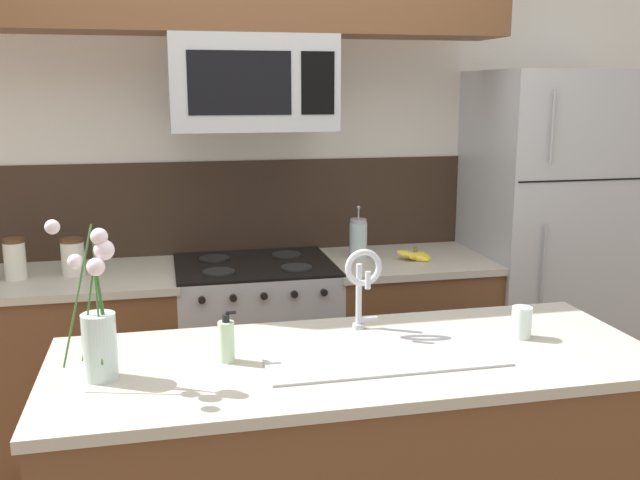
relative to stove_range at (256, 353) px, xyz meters
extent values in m
cube|color=silver|center=(0.30, 0.38, 0.84)|extent=(5.20, 0.10, 2.60)
cube|color=#332319|center=(0.00, 0.32, 0.69)|extent=(3.41, 0.01, 0.48)
cube|color=brown|center=(-0.84, 0.00, -0.02)|extent=(0.93, 0.62, 0.88)
cube|color=#B2AD9E|center=(-0.84, 0.00, 0.43)|extent=(0.96, 0.65, 0.03)
cube|color=brown|center=(0.78, 0.00, -0.02)|extent=(0.80, 0.62, 0.88)
cube|color=#B2AD9E|center=(0.78, 0.00, 0.43)|extent=(0.83, 0.65, 0.03)
cube|color=#A8AAAF|center=(0.00, 0.00, -0.01)|extent=(0.76, 0.62, 0.91)
cube|color=black|center=(0.00, 0.00, 0.45)|extent=(0.76, 0.62, 0.01)
cylinder|color=black|center=(-0.18, -0.14, 0.46)|extent=(0.15, 0.15, 0.01)
cylinder|color=black|center=(0.18, -0.14, 0.46)|extent=(0.15, 0.15, 0.01)
cylinder|color=black|center=(-0.18, 0.14, 0.46)|extent=(0.15, 0.15, 0.01)
cylinder|color=black|center=(0.18, 0.14, 0.46)|extent=(0.15, 0.15, 0.01)
cylinder|color=black|center=(-0.27, -0.32, 0.39)|extent=(0.03, 0.02, 0.03)
cylinder|color=black|center=(-0.14, -0.32, 0.39)|extent=(0.03, 0.02, 0.03)
cylinder|color=black|center=(0.00, -0.32, 0.39)|extent=(0.03, 0.02, 0.03)
cylinder|color=black|center=(0.14, -0.32, 0.39)|extent=(0.03, 0.02, 0.03)
cylinder|color=black|center=(0.27, -0.32, 0.39)|extent=(0.03, 0.02, 0.03)
cube|color=#A8AAAF|center=(0.00, -0.02, 1.31)|extent=(0.74, 0.40, 0.42)
cube|color=black|center=(-0.07, -0.22, 1.31)|extent=(0.45, 0.00, 0.27)
cube|color=black|center=(0.27, -0.22, 1.31)|extent=(0.15, 0.00, 0.27)
cube|color=#A8AAAF|center=(1.59, 0.02, 0.46)|extent=(0.82, 0.72, 1.84)
cube|color=black|center=(1.59, -0.34, 0.87)|extent=(0.79, 0.00, 0.01)
cylinder|color=#99999E|center=(1.34, -0.36, 1.12)|extent=(0.01, 0.01, 0.33)
cylinder|color=#99999E|center=(1.34, -0.36, 0.31)|extent=(0.01, 0.01, 0.70)
cylinder|color=silver|center=(-1.08, -0.01, 0.53)|extent=(0.10, 0.10, 0.17)
cylinder|color=#4C331E|center=(-1.08, -0.01, 0.63)|extent=(0.09, 0.09, 0.02)
cylinder|color=silver|center=(-0.84, 0.01, 0.53)|extent=(0.10, 0.10, 0.15)
cylinder|color=#4C331E|center=(-0.84, 0.01, 0.61)|extent=(0.10, 0.10, 0.02)
ellipsoid|color=yellow|center=(0.79, -0.07, 0.47)|extent=(0.16, 0.14, 0.06)
ellipsoid|color=yellow|center=(0.80, -0.05, 0.47)|extent=(0.17, 0.10, 0.07)
ellipsoid|color=yellow|center=(0.80, -0.07, 0.47)|extent=(0.18, 0.07, 0.06)
ellipsoid|color=yellow|center=(0.81, -0.05, 0.47)|extent=(0.18, 0.07, 0.06)
ellipsoid|color=yellow|center=(0.81, -0.07, 0.47)|extent=(0.17, 0.11, 0.07)
ellipsoid|color=yellow|center=(0.82, -0.05, 0.47)|extent=(0.15, 0.14, 0.05)
cylinder|color=brown|center=(0.80, -0.06, 0.50)|extent=(0.02, 0.02, 0.03)
cylinder|color=silver|center=(0.54, 0.06, 0.54)|extent=(0.09, 0.09, 0.18)
cylinder|color=#A3A3AA|center=(0.54, 0.06, 0.64)|extent=(0.08, 0.08, 0.02)
cylinder|color=#A3A3AA|center=(0.54, 0.06, 0.67)|extent=(0.01, 0.01, 0.05)
sphere|color=#A3A3AA|center=(0.54, 0.06, 0.71)|extent=(0.02, 0.02, 0.02)
cube|color=#B2AD9E|center=(0.17, -1.25, 0.43)|extent=(1.96, 0.76, 0.03)
cube|color=#ADAFB5|center=(0.24, -1.25, 0.45)|extent=(0.76, 0.40, 0.01)
cube|color=#ADAFB5|center=(0.07, -1.25, 0.37)|extent=(0.30, 0.31, 0.15)
cube|color=#ADAFB5|center=(0.42, -1.25, 0.37)|extent=(0.30, 0.31, 0.15)
cylinder|color=#B7BABF|center=(0.24, -1.01, 0.46)|extent=(0.04, 0.04, 0.02)
cylinder|color=#B7BABF|center=(0.24, -1.01, 0.58)|extent=(0.02, 0.02, 0.22)
torus|color=#B7BABF|center=(0.24, -1.06, 0.69)|extent=(0.13, 0.02, 0.13)
cylinder|color=#B7BABF|center=(0.24, -1.12, 0.66)|extent=(0.02, 0.02, 0.06)
cube|color=#B7BABF|center=(0.28, -1.01, 0.48)|extent=(0.07, 0.01, 0.01)
cylinder|color=beige|center=(-0.25, -1.22, 0.51)|extent=(0.05, 0.05, 0.13)
cylinder|color=black|center=(-0.25, -1.22, 0.59)|extent=(0.02, 0.02, 0.02)
cube|color=black|center=(-0.23, -1.22, 0.61)|extent=(0.03, 0.01, 0.01)
cylinder|color=silver|center=(0.77, -1.22, 0.50)|extent=(0.07, 0.07, 0.11)
cylinder|color=silver|center=(-0.62, -1.27, 0.55)|extent=(0.10, 0.10, 0.20)
cylinder|color=silver|center=(-0.62, -1.27, 0.48)|extent=(0.09, 0.09, 0.06)
cylinder|color=#386B2D|center=(-0.62, -1.30, 0.65)|extent=(0.01, 0.06, 0.29)
sphere|color=silver|center=(-0.61, -1.32, 0.80)|extent=(0.05, 0.05, 0.05)
cylinder|color=#386B2D|center=(-0.65, -1.28, 0.66)|extent=(0.06, 0.01, 0.30)
sphere|color=silver|center=(-0.67, -1.28, 0.81)|extent=(0.04, 0.04, 0.04)
cylinder|color=#386B2D|center=(-0.61, -1.28, 0.69)|extent=(0.03, 0.02, 0.37)
sphere|color=silver|center=(-0.60, -1.28, 0.88)|extent=(0.05, 0.05, 0.05)
cylinder|color=#386B2D|center=(-0.61, -1.28, 0.67)|extent=(0.04, 0.02, 0.33)
sphere|color=silver|center=(-0.59, -1.28, 0.84)|extent=(0.06, 0.06, 0.06)
cylinder|color=#386B2D|center=(-0.67, -1.30, 0.72)|extent=(0.10, 0.07, 0.40)
sphere|color=silver|center=(-0.72, -1.33, 0.92)|extent=(0.04, 0.04, 0.04)
camera|label=1|loc=(-0.42, -3.35, 1.29)|focal=40.00mm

